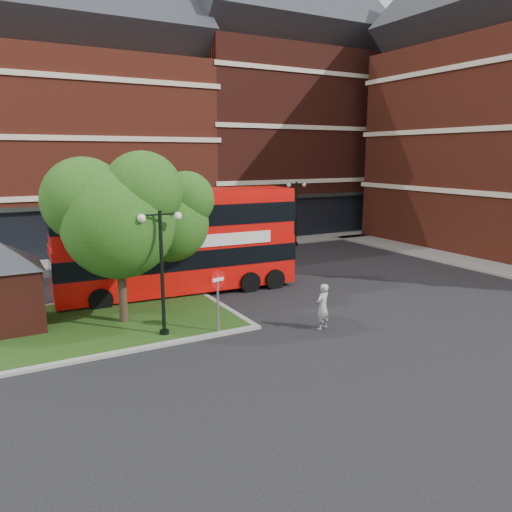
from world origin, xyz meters
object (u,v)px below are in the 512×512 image
bus (178,235)px  car_silver (107,254)px  car_white (233,239)px  woman (323,307)px

bus → car_silver: 8.98m
car_silver → bus: bearing=-163.9°
car_white → bus: bearing=137.7°
car_silver → car_white: car_silver is taller
car_silver → car_white: (9.82, 1.50, -0.03)m
woman → car_silver: size_ratio=0.46×
bus → woman: bearing=-65.0°
woman → car_white: size_ratio=0.46×
bus → car_silver: size_ratio=2.93×
woman → car_silver: (-5.05, 16.50, -0.24)m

